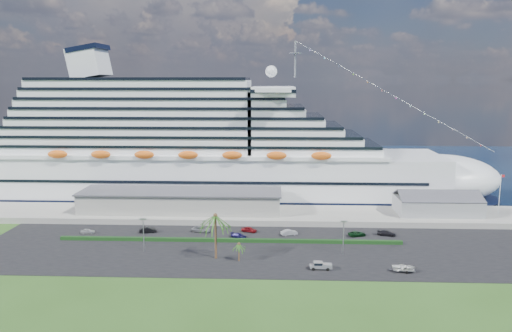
{
  "coord_description": "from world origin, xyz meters",
  "views": [
    {
      "loc": [
        3.96,
        -106.52,
        41.16
      ],
      "look_at": [
        -1.72,
        30.0,
        17.56
      ],
      "focal_mm": 35.0,
      "sensor_mm": 36.0,
      "label": 1
    }
  ],
  "objects_px": {
    "cruise_ship": "(203,151)",
    "parked_car_3": "(239,236)",
    "boat_trailer": "(404,267)",
    "pickup_truck": "(320,265)"
  },
  "relations": [
    {
      "from": "parked_car_3",
      "to": "pickup_truck",
      "type": "distance_m",
      "value": 29.0
    },
    {
      "from": "pickup_truck",
      "to": "cruise_ship",
      "type": "bearing_deg",
      "value": 118.15
    },
    {
      "from": "parked_car_3",
      "to": "pickup_truck",
      "type": "xyz_separation_m",
      "value": [
        19.61,
        -21.36,
        0.32
      ]
    },
    {
      "from": "cruise_ship",
      "to": "parked_car_3",
      "type": "distance_m",
      "value": 49.91
    },
    {
      "from": "parked_car_3",
      "to": "pickup_truck",
      "type": "bearing_deg",
      "value": -112.7
    },
    {
      "from": "parked_car_3",
      "to": "boat_trailer",
      "type": "xyz_separation_m",
      "value": [
        37.55,
        -22.25,
        0.46
      ]
    },
    {
      "from": "parked_car_3",
      "to": "pickup_truck",
      "type": "relative_size",
      "value": 0.88
    },
    {
      "from": "cruise_ship",
      "to": "boat_trailer",
      "type": "bearing_deg",
      "value": -51.47
    },
    {
      "from": "pickup_truck",
      "to": "boat_trailer",
      "type": "relative_size",
      "value": 0.85
    },
    {
      "from": "boat_trailer",
      "to": "pickup_truck",
      "type": "bearing_deg",
      "value": 177.16
    }
  ]
}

